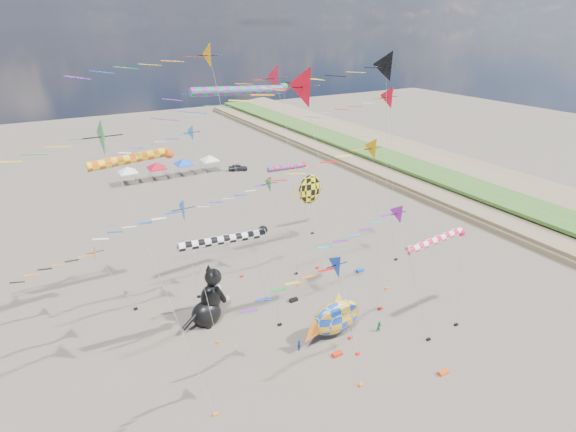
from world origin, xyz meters
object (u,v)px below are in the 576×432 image
(cat_inflatable, at_px, (208,296))
(parked_car, at_px, (238,167))
(child_blue, at_px, (299,345))
(fish_inflatable, at_px, (335,317))
(child_green, at_px, (379,327))
(person_adult, at_px, (331,321))

(cat_inflatable, xyz_separation_m, parked_car, (21.71, 42.44, -2.27))
(cat_inflatable, height_order, child_blue, cat_inflatable)
(child_blue, bearing_deg, fish_inflatable, -42.31)
(child_blue, bearing_deg, cat_inflatable, 83.07)
(parked_car, bearing_deg, child_blue, -175.81)
(cat_inflatable, relative_size, fish_inflatable, 0.87)
(child_green, bearing_deg, child_blue, -171.25)
(child_blue, height_order, parked_car, parked_car)
(fish_inflatable, bearing_deg, child_green, -20.40)
(fish_inflatable, xyz_separation_m, child_blue, (-3.76, 0.04, -1.59))
(person_adult, xyz_separation_m, parked_car, (12.34, 49.08, -0.32))
(cat_inflatable, height_order, person_adult, cat_inflatable)
(person_adult, height_order, child_green, person_adult)
(child_green, height_order, parked_car, parked_car)
(cat_inflatable, height_order, child_green, cat_inflatable)
(cat_inflatable, height_order, fish_inflatable, cat_inflatable)
(parked_car, bearing_deg, person_adult, -171.74)
(cat_inflatable, bearing_deg, child_green, -50.48)
(parked_car, bearing_deg, child_green, -167.19)
(child_blue, bearing_deg, person_adult, -28.58)
(cat_inflatable, relative_size, child_blue, 5.87)
(child_green, relative_size, child_blue, 1.10)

